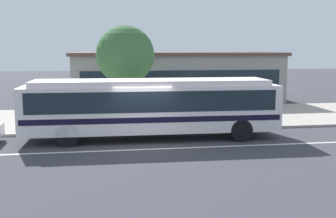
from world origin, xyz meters
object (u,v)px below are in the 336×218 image
transit_bus (152,104)px  pedestrian_waiting_near_sign (151,106)px  street_tree_near_stop (125,55)px  pedestrian_walking_along_curb (245,107)px

transit_bus → pedestrian_waiting_near_sign: (0.28, 2.84, -0.49)m
pedestrian_waiting_near_sign → street_tree_near_stop: 3.38m
transit_bus → pedestrian_walking_along_curb: bearing=20.4°
transit_bus → street_tree_near_stop: (-0.94, 4.57, 2.15)m
transit_bus → street_tree_near_stop: bearing=101.6°
pedestrian_waiting_near_sign → street_tree_near_stop: street_tree_near_stop is taller
pedestrian_waiting_near_sign → pedestrian_walking_along_curb: pedestrian_waiting_near_sign is taller
transit_bus → pedestrian_walking_along_curb: 5.43m
street_tree_near_stop → transit_bus: bearing=-78.4°
pedestrian_waiting_near_sign → pedestrian_walking_along_curb: 4.88m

